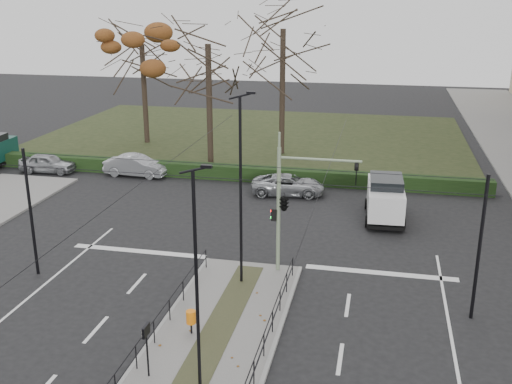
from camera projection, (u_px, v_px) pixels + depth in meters
The scene contains 18 objects.
ground at pixel (227, 317), 24.06m from camera, with size 140.00×140.00×0.00m, color black.
median_island at pixel (209, 349), 21.71m from camera, with size 4.40×15.00×0.14m, color slate.
park at pixel (252, 136), 54.99m from camera, with size 38.00×26.00×0.10m, color black.
hedge at pixel (212, 171), 42.39m from camera, with size 38.00×1.00×1.00m, color black.
median_railing at pixel (208, 329), 21.34m from camera, with size 4.14×13.24×0.92m.
catenary at pixel (236, 223), 24.50m from camera, with size 20.00×34.00×6.00m.
traffic_light at pixel (286, 201), 26.82m from camera, with size 3.98×2.29×5.86m.
litter_bin at pixel (191, 317), 22.42m from camera, with size 0.37×0.37×0.94m.
info_panel at pixel (146, 336), 19.62m from camera, with size 0.11×0.50×1.92m.
streetlamp_median_near at pixel (197, 281), 18.28m from camera, with size 0.63×0.13×7.55m.
streetlamp_median_far at pixel (241, 189), 25.42m from camera, with size 0.71×0.15×8.49m.
parked_car_first at pixel (48, 163), 43.72m from camera, with size 1.65×4.10×1.40m, color #929598.
parked_car_second at pixel (136, 166), 42.84m from camera, with size 1.59×4.57×1.51m, color #929598.
parked_car_fourth at pixel (288, 185), 38.81m from camera, with size 2.17×4.71×1.31m, color #929598.
white_van at pixel (385, 197), 34.32m from camera, with size 2.36×4.86×2.52m.
rust_tree at pixel (142, 44), 50.07m from camera, with size 8.35×8.35×11.03m.
bare_tree_center at pixel (283, 38), 46.12m from camera, with size 8.40×8.40×13.07m.
bare_tree_near at pixel (208, 53), 43.30m from camera, with size 7.61×7.61×11.87m.
Camera 1 is at (5.63, -20.59, 12.24)m, focal length 42.00 mm.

